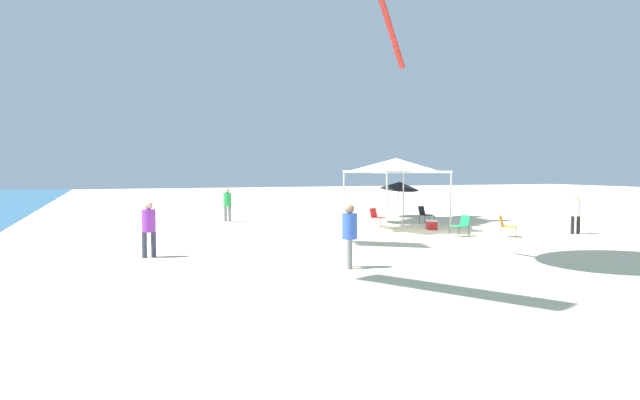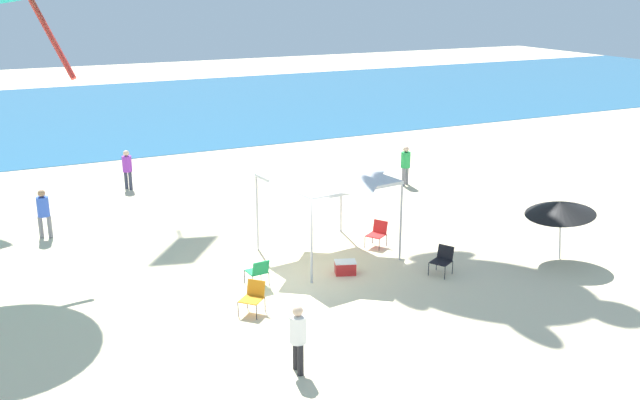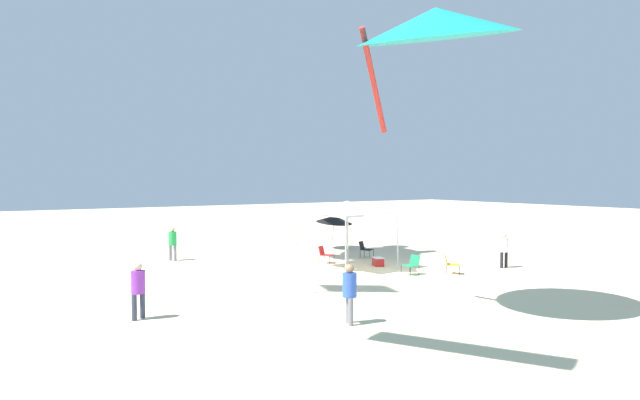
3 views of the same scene
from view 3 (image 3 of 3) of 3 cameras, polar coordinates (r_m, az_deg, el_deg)
name	(u,v)px [view 3 (image 3 of 3)]	position (r m, az deg, el deg)	size (l,w,h in m)	color
ground	(401,273)	(24.42, 8.35, -7.46)	(120.00, 120.00, 0.10)	beige
canopy_tent	(347,208)	(24.87, 2.79, -0.82)	(3.72, 3.66, 3.05)	#B7B7BC
beach_umbrella	(334,219)	(31.93, 1.49, -1.98)	(2.13, 2.10, 2.05)	silver
folding_chair_facing_ocean	(450,263)	(24.26, 13.24, -6.30)	(0.81, 0.80, 0.82)	black
folding_chair_near_cooler	(365,248)	(28.65, 4.63, -4.95)	(0.80, 0.76, 0.82)	black
folding_chair_left_of_tent	(325,253)	(26.57, 0.49, -5.50)	(0.80, 0.77, 0.82)	black
folding_chair_right_of_tent	(412,264)	(23.73, 9.45, -6.47)	(0.59, 0.67, 0.82)	black
cooler_box	(378,262)	(25.92, 5.99, -6.32)	(0.72, 0.60, 0.40)	red
person_watching_sky	(173,241)	(28.26, -14.93, -4.07)	(0.41, 0.40, 1.68)	slate
person_far_stroller	(504,247)	(26.50, 18.41, -4.64)	(0.38, 0.42, 1.59)	black
person_by_tent	(138,286)	(16.87, -18.20, -8.40)	(0.39, 0.41, 1.65)	#33384C
person_kite_handler	(350,289)	(15.55, 3.06, -9.13)	(0.42, 0.40, 1.68)	slate
kite_delta_teal	(436,23)	(16.57, 11.82, 17.35)	(6.28, 6.31, 3.83)	teal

